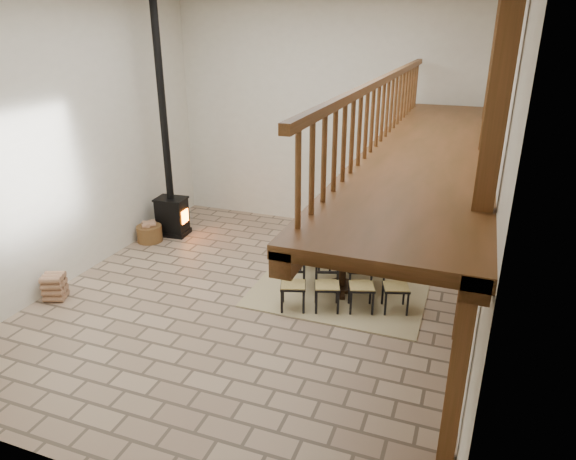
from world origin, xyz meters
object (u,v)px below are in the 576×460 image
(log_stack, at_px, (55,287))
(log_basket, at_px, (150,233))
(wood_stove, at_px, (170,187))
(dining_table, at_px, (342,272))

(log_stack, bearing_deg, log_basket, 89.19)
(wood_stove, distance_m, log_stack, 3.40)
(dining_table, distance_m, log_stack, 4.98)
(wood_stove, xyz_separation_m, log_stack, (-0.31, -3.27, -0.89))
(dining_table, bearing_deg, wood_stove, 145.44)
(dining_table, bearing_deg, log_basket, 152.73)
(wood_stove, bearing_deg, dining_table, -21.09)
(log_basket, relative_size, log_stack, 1.16)
(wood_stove, height_order, log_stack, wood_stove)
(wood_stove, bearing_deg, log_stack, -100.03)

